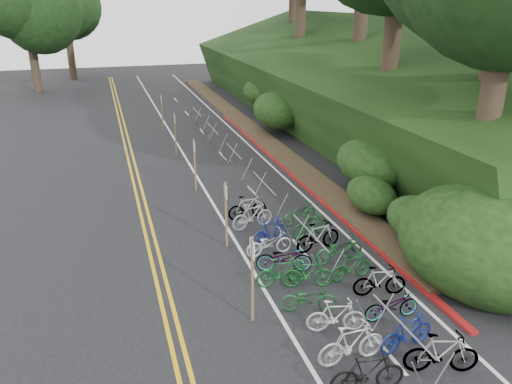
% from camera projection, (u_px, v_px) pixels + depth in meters
% --- Properties ---
extents(ground, '(120.00, 120.00, 0.00)m').
position_uv_depth(ground, '(250.00, 330.00, 13.58)').
color(ground, black).
rests_on(ground, ground).
extents(road_markings, '(7.47, 80.00, 0.01)m').
position_uv_depth(road_markings, '(200.00, 197.00, 22.75)').
color(road_markings, gold).
rests_on(road_markings, ground).
extents(red_curb, '(0.25, 28.00, 0.10)m').
position_uv_depth(red_curb, '(290.00, 172.00, 25.83)').
color(red_curb, maroon).
rests_on(red_curb, ground).
extents(embankment, '(14.30, 48.14, 9.11)m').
position_uv_depth(embankment, '(355.00, 93.00, 33.18)').
color(embankment, black).
rests_on(embankment, ground).
extents(bike_rack_front, '(1.12, 2.69, 1.13)m').
position_uv_depth(bike_rack_front, '(401.00, 334.00, 12.13)').
color(bike_rack_front, gray).
rests_on(bike_rack_front, ground).
extents(bike_racks_rest, '(1.14, 23.00, 1.17)m').
position_uv_depth(bike_racks_rest, '(234.00, 157.00, 25.68)').
color(bike_racks_rest, gray).
rests_on(bike_racks_rest, ground).
extents(signpost_near, '(0.08, 0.40, 2.60)m').
position_uv_depth(signpost_near, '(252.00, 274.00, 13.48)').
color(signpost_near, brown).
rests_on(signpost_near, ground).
extents(signposts_rest, '(0.08, 18.40, 2.50)m').
position_uv_depth(signposts_rest, '(184.00, 144.00, 25.71)').
color(signposts_rest, brown).
rests_on(signposts_rest, ground).
extents(bike_front, '(0.59, 1.68, 0.99)m').
position_uv_depth(bike_front, '(282.00, 272.00, 15.52)').
color(bike_front, '#144C1E').
rests_on(bike_front, ground).
extents(bike_valet, '(3.25, 11.91, 1.10)m').
position_uv_depth(bike_valet, '(321.00, 267.00, 15.79)').
color(bike_valet, black).
rests_on(bike_valet, ground).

